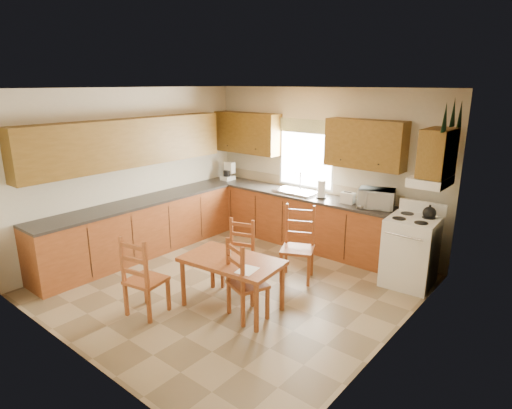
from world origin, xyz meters
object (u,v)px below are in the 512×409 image
Objects in this scene: chair_near_left at (146,275)px; chair_far_right at (297,245)px; stove at (410,252)px; chair_near_right at (248,279)px; microwave at (376,198)px; dining_table at (232,284)px; chair_far_left at (238,255)px.

chair_near_left is 2.16m from chair_far_right.
stove is 0.97× the size of chair_near_right.
microwave reaches higher than stove.
stove is at bearing -99.58° from chair_near_right.
chair_near_right is at bearing -12.54° from dining_table.
dining_table is at bearing -144.05° from chair_near_left.
chair_near_right is 0.85m from chair_far_left.
microwave is 2.31m from chair_far_left.
stove is at bearing -138.20° from chair_near_left.
dining_table is 0.33m from chair_near_right.
chair_near_right is (-1.18, -2.13, 0.02)m from stove.
chair_near_right is at bearing -123.09° from stove.
microwave is at bearing 42.20° from chair_far_left.
stove reaches higher than dining_table.
microwave is 0.49× the size of chair_near_right.
chair_far_left is (-1.13, -1.92, -0.60)m from microwave.
dining_table is 0.64m from chair_far_left.
chair_near_right is at bearing -109.27° from chair_far_right.
chair_far_left is at bearing -143.23° from stove.
chair_near_left is at bearing -131.50° from stove.
chair_far_right is (0.53, 0.69, 0.07)m from chair_far_left.
stove is 3.61m from chair_near_left.
chair_far_right is at bearing 75.96° from dining_table.
chair_near_left is at bearing -132.80° from microwave.
chair_near_left is at bearing -123.18° from chair_far_left.
chair_far_left is 0.87× the size of chair_far_right.
chair_far_right is at bearing -64.87° from chair_near_right.
microwave is 0.48× the size of chair_near_left.
microwave is at bearing -125.60° from chair_near_left.
chair_far_right is (0.89, 1.97, 0.02)m from chair_near_left.
stove is at bearing 23.32° from chair_far_left.
chair_far_left is at bearing 119.22° from dining_table.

